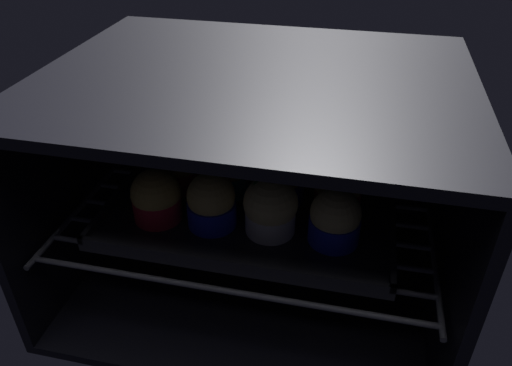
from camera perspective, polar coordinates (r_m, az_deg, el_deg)
oven_cavity at (r=80.25cm, az=0.56°, el=1.12°), size 59.00×47.00×37.00cm
oven_rack at (r=78.72cm, az=-0.11°, el=-2.58°), size 54.80×42.00×0.80cm
baking_tray at (r=78.64cm, az=0.00°, el=-1.67°), size 42.96×34.36×2.20cm
muffin_row0_col0 at (r=72.97cm, az=-11.45°, el=-1.67°), size 7.27×7.27×7.94cm
muffin_row0_col1 at (r=70.42cm, az=-5.19°, el=-2.16°), size 7.13×7.13×8.31cm
muffin_row0_col2 at (r=68.82cm, az=1.68°, el=-2.86°), size 7.69×7.69×8.66cm
muffin_row0_col3 at (r=68.10cm, az=9.13°, el=-4.09°), size 7.13×7.13×8.12cm
muffin_row1_col0 at (r=79.44cm, az=-9.03°, el=1.85°), size 7.13×7.13×8.15cm
muffin_row1_col1 at (r=77.28cm, az=-3.22°, el=1.64°), size 7.21×7.21×9.06cm
muffin_row1_col2 at (r=75.48cm, az=3.05°, el=0.83°), size 7.36×7.36×9.01cm
muffin_row1_col3 at (r=75.05cm, az=9.52°, el=-0.29°), size 7.50×7.50×8.52cm
muffin_row2_col0 at (r=86.66cm, az=-7.26°, el=5.09°), size 7.13×7.13×8.53cm
muffin_row2_col1 at (r=84.68cm, az=-1.40°, el=4.40°), size 7.72×7.72×8.20cm
muffin_row2_col2 at (r=82.48cm, az=4.44°, el=3.55°), size 7.67×7.67×8.27cm
muffin_row2_col3 at (r=82.50cm, az=10.12°, el=3.01°), size 7.43×7.43×8.11cm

